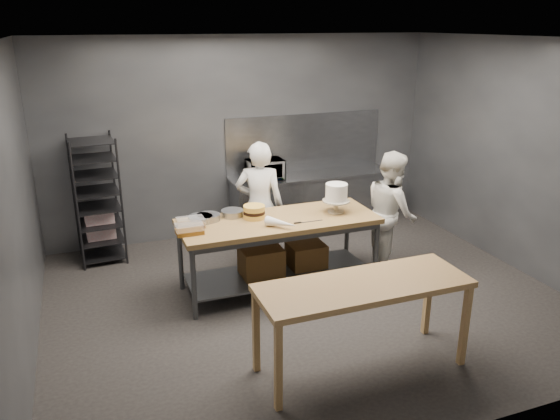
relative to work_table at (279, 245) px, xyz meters
name	(u,v)px	position (x,y,z in m)	size (l,w,h in m)	color
ground	(307,299)	(0.20, -0.41, -0.57)	(6.00, 6.00, 0.00)	black
back_wall	(244,137)	(0.20, 2.09, 0.93)	(6.00, 0.04, 3.00)	#4C4F54
work_table	(279,245)	(0.00, 0.00, 0.00)	(2.40, 0.90, 0.92)	olive
near_counter	(363,291)	(0.14, -1.85, 0.24)	(2.00, 0.70, 0.90)	olive
back_counter	(311,201)	(1.20, 1.77, -0.12)	(2.60, 0.60, 0.90)	slate
splashback_panel	(305,142)	(1.20, 2.07, 0.78)	(2.60, 0.02, 0.90)	slate
speed_rack	(97,201)	(-2.02, 1.69, 0.28)	(0.64, 0.68, 1.75)	black
chef_behind	(260,206)	(-0.03, 0.68, 0.29)	(0.63, 0.41, 1.73)	white
chef_right	(391,212)	(1.55, -0.01, 0.24)	(0.79, 0.61, 1.62)	white
microwave	(265,169)	(0.43, 1.77, 0.48)	(0.54, 0.37, 0.30)	black
frosted_cake_stand	(336,194)	(0.74, -0.04, 0.58)	(0.34, 0.34, 0.37)	#B6AB91
layer_cake	(254,212)	(-0.28, 0.11, 0.43)	(0.26, 0.26, 0.16)	#F6C84E
cake_pans	(213,216)	(-0.75, 0.24, 0.39)	(0.69, 0.35, 0.07)	gray
piping_bag	(281,223)	(-0.09, -0.32, 0.41)	(0.12, 0.12, 0.38)	white
offset_spatula	(304,222)	(0.23, -0.24, 0.35)	(0.37, 0.02, 0.02)	slate
pastry_clamshells	(190,226)	(-1.09, -0.02, 0.40)	(0.36, 0.40, 0.11)	#A66921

